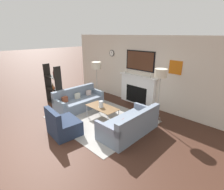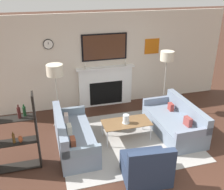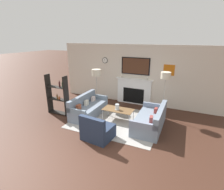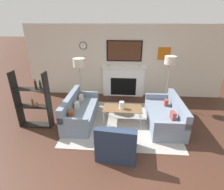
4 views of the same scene
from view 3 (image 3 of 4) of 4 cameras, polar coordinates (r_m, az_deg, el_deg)
The scene contains 11 objects.
ground_plane at distance 4.96m, azimuth -9.31°, elevation -18.99°, with size 60.00×60.00×0.00m, color #3D2319.
fireplace_wall at distance 8.11m, azimuth 7.57°, elevation 5.67°, with size 7.50×0.28×2.70m.
area_rug at distance 6.65m, azimuth 1.63°, elevation -8.30°, with size 3.12×2.62×0.01m.
couch_left at distance 7.08m, azimuth -7.82°, elevation -4.30°, with size 0.79×1.84×0.80m.
couch_right at distance 6.21m, azimuth 12.53°, elevation -8.14°, with size 0.91×1.84×0.77m.
armchair at distance 5.46m, azimuth -4.80°, elevation -11.53°, with size 0.93×0.83×0.82m.
coffee_table at distance 6.53m, azimuth 1.97°, elevation -4.93°, with size 1.14×0.57×0.44m.
hurricane_candle at distance 6.47m, azimuth 1.70°, elevation -3.99°, with size 0.17×0.17×0.21m.
floor_lamp_left at distance 7.74m, azimuth -5.13°, elevation 7.18°, with size 0.40×0.40×1.66m.
floor_lamp_right at distance 6.78m, azimuth 17.14°, elevation 5.84°, with size 0.36×0.36×1.78m.
shelf_unit at distance 7.31m, azimuth -17.30°, elevation -0.26°, with size 0.92×0.28×1.60m.
Camera 3 is at (2.31, -3.21, 3.00)m, focal length 28.00 mm.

